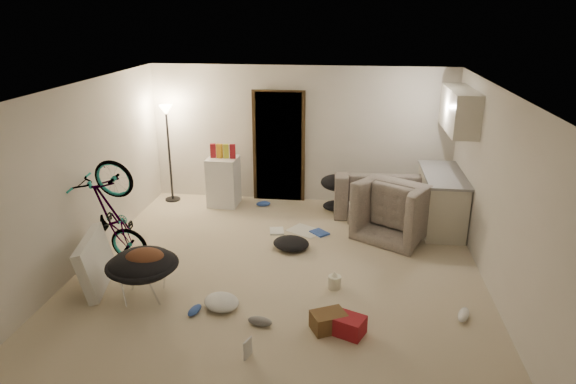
# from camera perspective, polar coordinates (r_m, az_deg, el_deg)

# --- Properties ---
(floor) EXTENTS (5.50, 6.00, 0.02)m
(floor) POSITION_cam_1_polar(r_m,az_deg,el_deg) (7.09, -1.12, -9.24)
(floor) COLOR beige
(floor) RESTS_ON ground
(ceiling) EXTENTS (5.50, 6.00, 0.02)m
(ceiling) POSITION_cam_1_polar(r_m,az_deg,el_deg) (6.28, -1.27, 11.34)
(ceiling) COLOR white
(ceiling) RESTS_ON wall_back
(wall_back) EXTENTS (5.50, 0.02, 2.50)m
(wall_back) POSITION_cam_1_polar(r_m,az_deg,el_deg) (9.46, 1.43, 6.36)
(wall_back) COLOR silver
(wall_back) RESTS_ON floor
(wall_front) EXTENTS (5.50, 0.02, 2.50)m
(wall_front) POSITION_cam_1_polar(r_m,az_deg,el_deg) (3.92, -7.68, -14.07)
(wall_front) COLOR silver
(wall_front) RESTS_ON floor
(wall_left) EXTENTS (0.02, 6.00, 2.50)m
(wall_left) POSITION_cam_1_polar(r_m,az_deg,el_deg) (7.48, -22.62, 1.24)
(wall_left) COLOR silver
(wall_left) RESTS_ON floor
(wall_right) EXTENTS (0.02, 6.00, 2.50)m
(wall_right) POSITION_cam_1_polar(r_m,az_deg,el_deg) (6.78, 22.58, -0.56)
(wall_right) COLOR silver
(wall_right) RESTS_ON floor
(doorway) EXTENTS (0.85, 0.10, 2.04)m
(doorway) POSITION_cam_1_polar(r_m,az_deg,el_deg) (9.52, -1.01, 5.03)
(doorway) COLOR black
(doorway) RESTS_ON floor
(door_trim) EXTENTS (0.97, 0.04, 2.10)m
(door_trim) POSITION_cam_1_polar(r_m,az_deg,el_deg) (9.49, -1.04, 4.98)
(door_trim) COLOR #372613
(door_trim) RESTS_ON floor
(floor_lamp) EXTENTS (0.28, 0.28, 1.81)m
(floor_lamp) POSITION_cam_1_polar(r_m,az_deg,el_deg) (9.63, -13.24, 6.44)
(floor_lamp) COLOR black
(floor_lamp) RESTS_ON floor
(kitchen_counter) EXTENTS (0.60, 1.50, 0.88)m
(kitchen_counter) POSITION_cam_1_polar(r_m,az_deg,el_deg) (8.81, 16.64, -0.99)
(kitchen_counter) COLOR beige
(kitchen_counter) RESTS_ON floor
(counter_top) EXTENTS (0.64, 1.54, 0.04)m
(counter_top) POSITION_cam_1_polar(r_m,az_deg,el_deg) (8.66, 16.93, 1.86)
(counter_top) COLOR gray
(counter_top) RESTS_ON kitchen_counter
(kitchen_uppers) EXTENTS (0.38, 1.40, 0.65)m
(kitchen_uppers) POSITION_cam_1_polar(r_m,az_deg,el_deg) (8.45, 18.51, 8.62)
(kitchen_uppers) COLOR beige
(kitchen_uppers) RESTS_ON wall_right
(sofa) EXTENTS (2.01, 0.88, 0.57)m
(sofa) POSITION_cam_1_polar(r_m,az_deg,el_deg) (9.18, 11.28, -0.71)
(sofa) COLOR #343B34
(sofa) RESTS_ON floor
(armchair) EXTENTS (1.40, 1.36, 0.69)m
(armchair) POSITION_cam_1_polar(r_m,az_deg,el_deg) (8.37, 12.39, -2.36)
(armchair) COLOR #343B34
(armchair) RESTS_ON floor
(bicycle) EXTENTS (1.66, 0.84, 0.93)m
(bicycle) POSITION_cam_1_polar(r_m,az_deg,el_deg) (7.59, -18.61, -4.71)
(bicycle) COLOR black
(bicycle) RESTS_ON floor
(book_asset) EXTENTS (0.26, 0.23, 0.02)m
(book_asset) POSITION_cam_1_polar(r_m,az_deg,el_deg) (5.57, -4.92, -18.16)
(book_asset) COLOR maroon
(book_asset) RESTS_ON floor
(mini_fridge) EXTENTS (0.55, 0.55, 0.89)m
(mini_fridge) POSITION_cam_1_polar(r_m,az_deg,el_deg) (9.47, -7.17, 1.18)
(mini_fridge) COLOR white
(mini_fridge) RESTS_ON floor
(snack_box_0) EXTENTS (0.11, 0.09, 0.30)m
(snack_box_0) POSITION_cam_1_polar(r_m,az_deg,el_deg) (9.35, -8.33, 4.43)
(snack_box_0) COLOR maroon
(snack_box_0) RESTS_ON mini_fridge
(snack_box_1) EXTENTS (0.11, 0.09, 0.30)m
(snack_box_1) POSITION_cam_1_polar(r_m,az_deg,el_deg) (9.32, -7.61, 4.41)
(snack_box_1) COLOR orange
(snack_box_1) RESTS_ON mini_fridge
(snack_box_2) EXTENTS (0.11, 0.09, 0.30)m
(snack_box_2) POSITION_cam_1_polar(r_m,az_deg,el_deg) (9.29, -6.89, 4.40)
(snack_box_2) COLOR gold
(snack_box_2) RESTS_ON mini_fridge
(snack_box_3) EXTENTS (0.11, 0.09, 0.30)m
(snack_box_3) POSITION_cam_1_polar(r_m,az_deg,el_deg) (9.27, -6.17, 4.38)
(snack_box_3) COLOR maroon
(snack_box_3) RESTS_ON mini_fridge
(saucer_chair) EXTENTS (0.89, 0.89, 0.63)m
(saucer_chair) POSITION_cam_1_polar(r_m,az_deg,el_deg) (6.65, -15.82, -8.41)
(saucer_chair) COLOR silver
(saucer_chair) RESTS_ON floor
(hoodie) EXTENTS (0.56, 0.50, 0.22)m
(hoodie) POSITION_cam_1_polar(r_m,az_deg,el_deg) (6.52, -15.67, -7.07)
(hoodie) COLOR #58311E
(hoodie) RESTS_ON saucer_chair
(sofa_drape) EXTENTS (0.64, 0.57, 0.28)m
(sofa_drape) POSITION_cam_1_polar(r_m,az_deg,el_deg) (9.07, 5.39, 1.03)
(sofa_drape) COLOR black
(sofa_drape) RESTS_ON sofa
(tv_box) EXTENTS (0.49, 1.07, 0.69)m
(tv_box) POSITION_cam_1_polar(r_m,az_deg,el_deg) (7.13, -20.61, -7.27)
(tv_box) COLOR silver
(tv_box) RESTS_ON floor
(drink_case_a) EXTENTS (0.45, 0.41, 0.21)m
(drink_case_a) POSITION_cam_1_polar(r_m,az_deg,el_deg) (5.97, 4.52, -14.10)
(drink_case_a) COLOR brown
(drink_case_a) RESTS_ON floor
(drink_case_b) EXTENTS (0.44, 0.39, 0.21)m
(drink_case_b) POSITION_cam_1_polar(r_m,az_deg,el_deg) (5.92, 6.63, -14.48)
(drink_case_b) COLOR maroon
(drink_case_b) RESTS_ON floor
(juicer) EXTENTS (0.17, 0.17, 0.24)m
(juicer) POSITION_cam_1_polar(r_m,az_deg,el_deg) (6.76, 5.20, -9.83)
(juicer) COLOR silver
(juicer) RESTS_ON floor
(newspaper) EXTENTS (0.65, 0.61, 0.01)m
(newspaper) POSITION_cam_1_polar(r_m,az_deg,el_deg) (8.42, 1.89, -4.32)
(newspaper) COLOR silver
(newspaper) RESTS_ON floor
(book_blue) EXTENTS (0.34, 0.35, 0.03)m
(book_blue) POSITION_cam_1_polar(r_m,az_deg,el_deg) (8.33, 3.52, -4.54)
(book_blue) COLOR #2F50AB
(book_blue) RESTS_ON floor
(book_white) EXTENTS (0.27, 0.32, 0.03)m
(book_white) POSITION_cam_1_polar(r_m,az_deg,el_deg) (8.38, -1.26, -4.35)
(book_white) COLOR silver
(book_white) RESTS_ON floor
(shoe_0) EXTENTS (0.28, 0.18, 0.10)m
(shoe_0) POSITION_cam_1_polar(r_m,az_deg,el_deg) (9.44, -2.76, -1.31)
(shoe_0) COLOR #2F50AB
(shoe_0) RESTS_ON floor
(shoe_2) EXTENTS (0.17, 0.27, 0.09)m
(shoe_2) POSITION_cam_1_polar(r_m,az_deg,el_deg) (6.35, -10.34, -12.79)
(shoe_2) COLOR #2F50AB
(shoe_2) RESTS_ON floor
(shoe_3) EXTENTS (0.30, 0.16, 0.11)m
(shoe_3) POSITION_cam_1_polar(r_m,az_deg,el_deg) (6.05, -3.13, -14.15)
(shoe_3) COLOR slate
(shoe_3) RESTS_ON floor
(shoe_4) EXTENTS (0.22, 0.32, 0.11)m
(shoe_4) POSITION_cam_1_polar(r_m,az_deg,el_deg) (6.48, 18.92, -12.77)
(shoe_4) COLOR white
(shoe_4) RESTS_ON floor
(clothes_lump_a) EXTENTS (0.64, 0.58, 0.18)m
(clothes_lump_a) POSITION_cam_1_polar(r_m,az_deg,el_deg) (7.77, 0.35, -5.73)
(clothes_lump_a) COLOR black
(clothes_lump_a) RESTS_ON floor
(clothes_lump_b) EXTENTS (0.61, 0.60, 0.14)m
(clothes_lump_b) POSITION_cam_1_polar(r_m,az_deg,el_deg) (9.32, 5.25, -1.51)
(clothes_lump_b) COLOR black
(clothes_lump_b) RESTS_ON floor
(clothes_lump_c) EXTENTS (0.61, 0.60, 0.14)m
(clothes_lump_c) POSITION_cam_1_polar(r_m,az_deg,el_deg) (6.40, -7.40, -12.03)
(clothes_lump_c) COLOR silver
(clothes_lump_c) RESTS_ON floor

